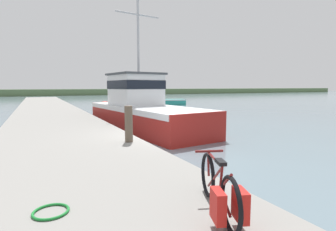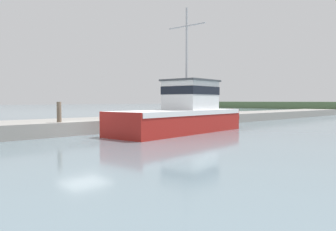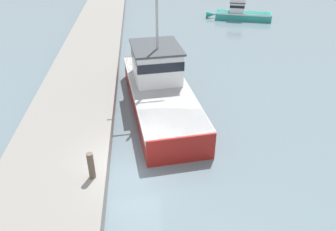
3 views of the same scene
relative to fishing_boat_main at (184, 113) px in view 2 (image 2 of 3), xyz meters
The scene contains 4 objects.
ground_plane 6.52m from the fishing_boat_main, 104.40° to the right, with size 320.00×320.00×0.00m, color slate.
dock_pier 7.88m from the fishing_boat_main, 127.65° to the right, with size 4.49×80.00×0.78m, color gray.
fishing_boat_main is the anchor object (origin of this frame).
mooring_post 7.56m from the fishing_boat_main, 113.71° to the right, with size 0.25×0.25×1.14m, color brown.
Camera 2 is at (15.86, -8.92, 1.97)m, focal length 35.00 mm.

